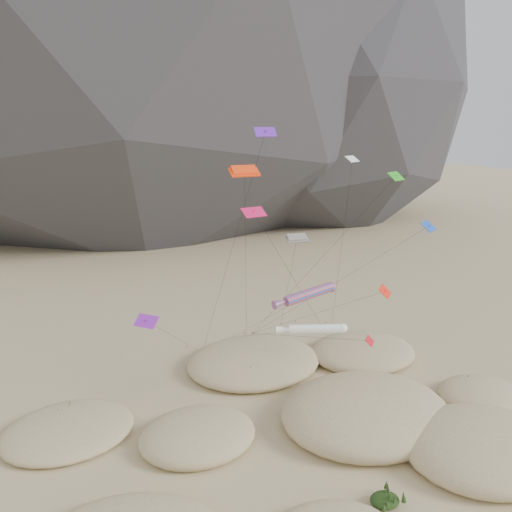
{
  "coord_description": "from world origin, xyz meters",
  "views": [
    {
      "loc": [
        -20.63,
        -33.15,
        27.7
      ],
      "look_at": [
        -2.6,
        12.0,
        14.86
      ],
      "focal_mm": 35.0,
      "sensor_mm": 36.0,
      "label": 1
    }
  ],
  "objects": [
    {
      "name": "white_tube_kite",
      "position": [
        1.11,
        6.44,
        8.56
      ],
      "size": [
        6.22,
        21.15,
        9.25
      ],
      "color": "white",
      "rests_on": "ground"
    },
    {
      "name": "orange_parafoil",
      "position": [
        -4.05,
        11.3,
        23.24
      ],
      "size": [
        7.1,
        15.2,
        24.02
      ],
      "color": "#FF3A0D",
      "rests_on": "ground"
    },
    {
      "name": "dune_grass",
      "position": [
        -0.73,
        2.74,
        0.86
      ],
      "size": [
        41.48,
        29.08,
        1.52
      ],
      "color": "black",
      "rests_on": "ground"
    },
    {
      "name": "kite_stakes",
      "position": [
        2.43,
        24.12,
        0.15
      ],
      "size": [
        20.74,
        7.4,
        0.3
      ],
      "color": "#3F2D1E",
      "rests_on": "ground"
    },
    {
      "name": "rainbow_tube_kite",
      "position": [
        1.45,
        8.5,
        11.34
      ],
      "size": [
        7.54,
        19.0,
        12.19
      ],
      "color": "#F54619",
      "rests_on": "ground"
    },
    {
      "name": "delta_kites",
      "position": [
        4.47,
        10.27,
        16.55
      ],
      "size": [
        31.02,
        20.97,
        27.43
      ],
      "color": "red",
      "rests_on": "ground"
    },
    {
      "name": "dunes",
      "position": [
        -0.22,
        3.25,
        0.76
      ],
      "size": [
        50.38,
        37.73,
        4.45
      ],
      "color": "#CCB789",
      "rests_on": "ground"
    },
    {
      "name": "ground",
      "position": [
        0.0,
        0.0,
        0.0
      ],
      "size": [
        500.0,
        500.0,
        0.0
      ],
      "primitive_type": "plane",
      "color": "#CCB789",
      "rests_on": "ground"
    },
    {
      "name": "multi_parafoil",
      "position": [
        1.85,
        11.86,
        16.21
      ],
      "size": [
        6.19,
        15.16,
        16.86
      ],
      "color": "#F24719",
      "rests_on": "ground"
    }
  ]
}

